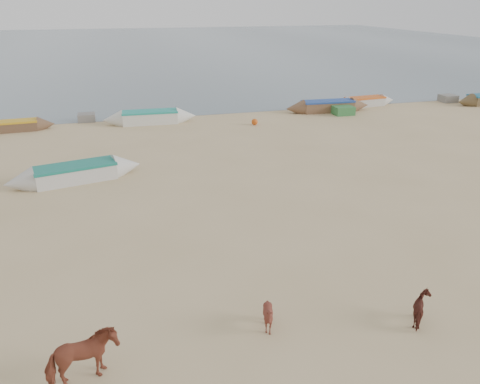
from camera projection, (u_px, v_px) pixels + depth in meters
name	position (u px, v px, depth m)	size (l,w,h in m)	color
ground	(271.00, 263.00, 15.87)	(140.00, 140.00, 0.00)	tan
sea	(132.00, 46.00, 88.95)	(160.00, 160.00, 0.00)	slate
cow_adult	(82.00, 358.00, 10.67)	(0.74, 1.63, 1.38)	brown
calf_front	(268.00, 317.00, 12.44)	(0.74, 0.83, 0.91)	#5B261C
calf_right	(423.00, 310.00, 12.74)	(0.86, 0.74, 0.87)	#50221A
near_canoe	(76.00, 173.00, 22.83)	(6.48, 1.37, 0.84)	beige
waterline_canoes	(232.00, 112.00, 35.10)	(52.28, 3.71, 0.92)	beige
beach_clutter	(232.00, 116.00, 34.58)	(44.70, 5.30, 0.64)	#285B37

